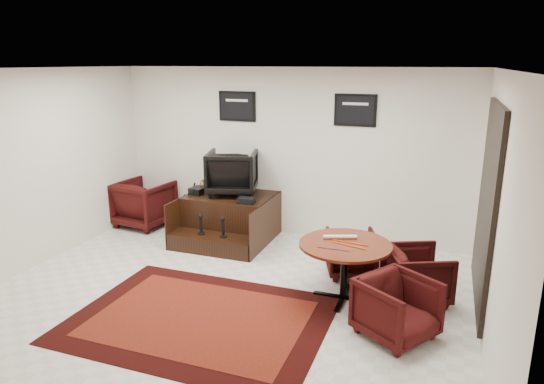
{
  "coord_description": "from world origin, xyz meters",
  "views": [
    {
      "loc": [
        2.48,
        -5.08,
        2.88
      ],
      "look_at": [
        0.3,
        0.9,
        1.16
      ],
      "focal_mm": 32.0,
      "sensor_mm": 36.0,
      "label": 1
    }
  ],
  "objects": [
    {
      "name": "room_shell",
      "position": [
        0.41,
        0.12,
        1.79
      ],
      "size": [
        6.02,
        5.02,
        2.81
      ],
      "color": "white",
      "rests_on": "ground"
    },
    {
      "name": "shine_podium",
      "position": [
        -0.82,
        1.9,
        0.34
      ],
      "size": [
        1.43,
        1.47,
        0.74
      ],
      "color": "black",
      "rests_on": "ground"
    },
    {
      "name": "umbrella_black",
      "position": [
        -1.66,
        1.71,
        0.39
      ],
      "size": [
        0.29,
        0.11,
        0.78
      ],
      "primitive_type": null,
      "color": "black",
      "rests_on": "ground"
    },
    {
      "name": "polish_kit",
      "position": [
        -0.38,
        1.61,
        0.78
      ],
      "size": [
        0.27,
        0.2,
        0.09
      ],
      "primitive_type": "cube",
      "rotation": [
        0.0,
        0.0,
        0.07
      ],
      "color": "black",
      "rests_on": "shine_podium"
    },
    {
      "name": "table_clutter",
      "position": [
        1.45,
        0.35,
        0.74
      ],
      "size": [
        0.57,
        0.32,
        0.01
      ],
      "color": "red",
      "rests_on": "meeting_table"
    },
    {
      "name": "table_chair_corner",
      "position": [
        2.14,
        -0.24,
        0.37
      ],
      "size": [
        0.95,
        0.97,
        0.73
      ],
      "primitive_type": "imported",
      "rotation": [
        0.0,
        0.0,
        0.98
      ],
      "color": "black",
      "rests_on": "ground"
    },
    {
      "name": "shoes_pair",
      "position": [
        -1.36,
        1.87,
        0.79
      ],
      "size": [
        0.27,
        0.32,
        0.11
      ],
      "color": "black",
      "rests_on": "shine_podium"
    },
    {
      "name": "area_rug",
      "position": [
        -0.02,
        -0.64,
        0.01
      ],
      "size": [
        2.9,
        2.17,
        0.01
      ],
      "color": "black",
      "rests_on": "ground"
    },
    {
      "name": "meeting_table",
      "position": [
        1.43,
        0.42,
        0.65
      ],
      "size": [
        1.13,
        1.13,
        0.74
      ],
      "color": "#4D160B",
      "rests_on": "ground"
    },
    {
      "name": "shine_chair",
      "position": [
        -0.82,
        2.05,
        1.14
      ],
      "size": [
        0.96,
        0.92,
        0.81
      ],
      "primitive_type": "imported",
      "rotation": [
        0.0,
        0.0,
        3.42
      ],
      "color": "black",
      "rests_on": "shine_podium"
    },
    {
      "name": "umbrella_hooked",
      "position": [
        -1.63,
        1.98,
        0.46
      ],
      "size": [
        0.34,
        0.13,
        0.92
      ],
      "primitive_type": null,
      "color": "black",
      "rests_on": "ground"
    },
    {
      "name": "armchair_side",
      "position": [
        -2.55,
        1.99,
        0.45
      ],
      "size": [
        0.97,
        0.92,
        0.91
      ],
      "primitive_type": "imported",
      "rotation": [
        0.0,
        0.0,
        3.02
      ],
      "color": "black",
      "rests_on": "ground"
    },
    {
      "name": "table_chair_back",
      "position": [
        1.36,
        1.19,
        0.34
      ],
      "size": [
        0.82,
        0.8,
        0.67
      ],
      "primitive_type": "imported",
      "rotation": [
        0.0,
        0.0,
        3.49
      ],
      "color": "black",
      "rests_on": "ground"
    },
    {
      "name": "ground",
      "position": [
        0.0,
        0.0,
        0.0
      ],
      "size": [
        6.0,
        6.0,
        0.0
      ],
      "primitive_type": "plane",
      "color": "silver",
      "rests_on": "ground"
    },
    {
      "name": "paper_roll",
      "position": [
        1.33,
        0.56,
        0.76
      ],
      "size": [
        0.41,
        0.2,
        0.05
      ],
      "primitive_type": "cylinder",
      "rotation": [
        0.0,
        1.57,
        0.36
      ],
      "color": "silver",
      "rests_on": "meeting_table"
    },
    {
      "name": "table_chair_window",
      "position": [
        2.28,
        0.72,
        0.37
      ],
      "size": [
        0.9,
        0.92,
        0.73
      ],
      "primitive_type": "imported",
      "rotation": [
        0.0,
        0.0,
        1.99
      ],
      "color": "black",
      "rests_on": "ground"
    }
  ]
}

